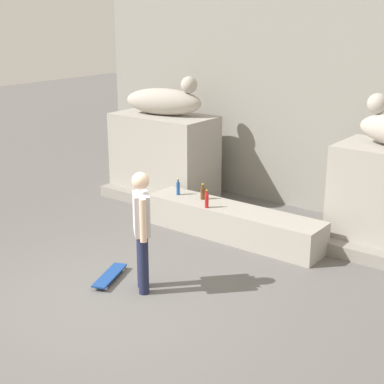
% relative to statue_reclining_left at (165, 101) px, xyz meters
% --- Properties ---
extents(ground_plane, '(40.00, 40.00, 0.00)m').
position_rel_statue_reclining_left_xyz_m(ground_plane, '(2.35, -3.84, -1.95)').
color(ground_plane, '#605E5B').
extents(facade_wall, '(9.18, 0.60, 5.71)m').
position_rel_statue_reclining_left_xyz_m(facade_wall, '(2.35, 1.26, 0.90)').
color(facade_wall, gray).
rests_on(facade_wall, ground_plane).
extents(pedestal_left, '(2.04, 1.12, 1.67)m').
position_rel_statue_reclining_left_xyz_m(pedestal_left, '(-0.04, -0.01, -1.12)').
color(pedestal_left, '#A39E93').
rests_on(pedestal_left, ground_plane).
extents(statue_reclining_left, '(1.69, 0.93, 0.78)m').
position_rel_statue_reclining_left_xyz_m(statue_reclining_left, '(0.00, 0.00, 0.00)').
color(statue_reclining_left, '#B5ACA0').
rests_on(statue_reclining_left, pedestal_left).
extents(ledge_block, '(3.17, 0.68, 0.52)m').
position_rel_statue_reclining_left_xyz_m(ledge_block, '(2.35, -1.10, -1.69)').
color(ledge_block, '#A39E93').
rests_on(ledge_block, ground_plane).
extents(skater, '(0.42, 0.39, 1.67)m').
position_rel_statue_reclining_left_xyz_m(skater, '(2.44, -3.42, -1.03)').
color(skater, '#1E233F').
rests_on(skater, ground_plane).
extents(skateboard, '(0.48, 0.82, 0.08)m').
position_rel_statue_reclining_left_xyz_m(skateboard, '(1.85, -3.48, -1.89)').
color(skateboard, navy).
rests_on(skateboard, ground_plane).
extents(bottle_blue, '(0.06, 0.06, 0.30)m').
position_rel_statue_reclining_left_xyz_m(bottle_blue, '(1.19, -1.09, -1.30)').
color(bottle_blue, '#194C99').
rests_on(bottle_blue, ledge_block).
extents(bottle_red, '(0.07, 0.07, 0.31)m').
position_rel_statue_reclining_left_xyz_m(bottle_red, '(2.00, -1.35, -1.30)').
color(bottle_red, red).
rests_on(bottle_red, ledge_block).
extents(bottle_brown, '(0.08, 0.08, 0.28)m').
position_rel_statue_reclining_left_xyz_m(bottle_brown, '(1.68, -1.03, -1.31)').
color(bottle_brown, '#593314').
rests_on(bottle_brown, ledge_block).
extents(stair_step, '(6.81, 0.50, 0.20)m').
position_rel_statue_reclining_left_xyz_m(stair_step, '(2.35, -0.59, -1.85)').
color(stair_step, gray).
rests_on(stair_step, ground_plane).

